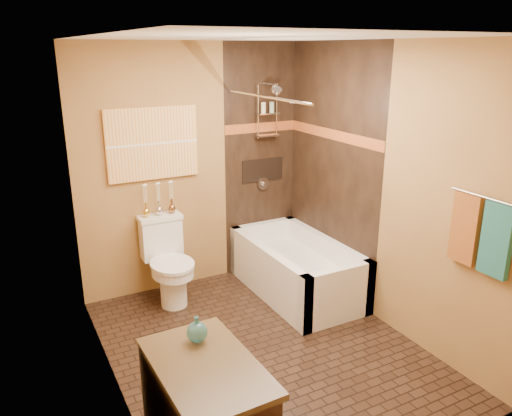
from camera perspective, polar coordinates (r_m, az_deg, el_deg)
floor at (r=4.39m, az=0.85°, el=-15.73°), size 3.00×3.00×0.00m
wall_left at (r=3.46m, az=-16.76°, el=-2.87°), size 0.02×3.00×2.50m
wall_right at (r=4.53m, az=14.35°, el=2.17°), size 0.02×3.00×2.50m
wall_back at (r=5.16m, az=-7.17°, el=4.48°), size 2.40×0.02×2.50m
wall_front at (r=2.73m, az=16.52°, el=-8.56°), size 2.40×0.02×2.50m
ceiling at (r=3.66m, az=1.03°, el=18.94°), size 3.00×3.00×0.00m
alcove_tile_back at (r=5.47m, az=0.50°, el=5.37°), size 0.85×0.01×2.50m
alcove_tile_right at (r=5.08m, az=8.62°, el=4.20°), size 0.01×1.50×2.50m
mosaic_band_back at (r=5.39m, az=0.56°, el=9.19°), size 0.85×0.01×0.10m
mosaic_band_right at (r=5.00m, az=8.72°, el=8.31°), size 0.01×1.50×0.10m
alcove_niche at (r=5.50m, az=0.76°, el=4.37°), size 0.50×0.01×0.25m
shower_fixtures at (r=5.31m, az=1.33°, el=9.55°), size 0.24×0.33×1.16m
curtain_rod at (r=4.53m, az=0.82°, el=12.64°), size 0.03×1.55×0.03m
towel_bar at (r=3.76m, az=24.69°, el=1.08°), size 0.02×0.55×0.02m
towel_teal at (r=3.78m, az=25.79°, el=-3.33°), size 0.05×0.22×0.52m
towel_rust at (r=3.92m, az=22.79°, el=-2.18°), size 0.05×0.22×0.52m
sunset_painting at (r=4.95m, az=-11.74°, el=7.23°), size 0.90×0.04×0.70m
vanity_mirror at (r=2.46m, az=-12.15°, el=-4.75°), size 0.01×1.00×0.90m
bathtub at (r=5.21m, az=4.62°, el=-7.32°), size 0.80×1.50×0.55m
toilet at (r=5.02m, az=-10.02°, el=-5.95°), size 0.43×0.63×0.84m
teal_bottle at (r=3.04m, az=-6.77°, el=-13.63°), size 0.16×0.16×0.20m
bud_vases at (r=4.99m, az=-11.08°, el=1.11°), size 0.33×0.07×0.33m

